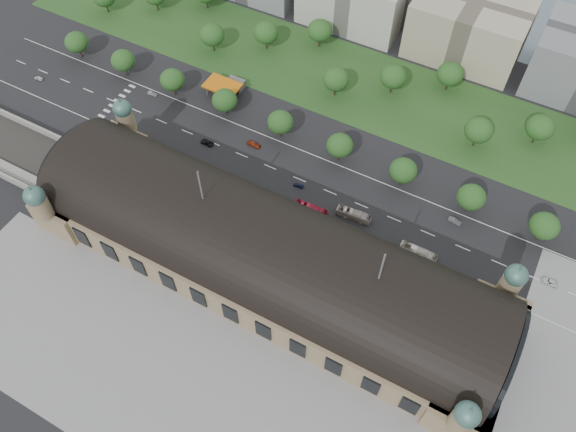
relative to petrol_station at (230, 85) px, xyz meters
The scene contains 42 objects.
ground 84.71m from the petrol_station, 50.45° to the right, with size 900.00×900.00×0.00m, color black.
station 84.98m from the petrol_station, 50.45° to the right, with size 150.00×48.40×44.30m.
track_cutting 87.79m from the petrol_station, 129.73° to the right, with size 70.00×24.00×3.10m.
plaza_south 126.63m from the petrol_station, 59.68° to the right, with size 190.00×48.00×0.12m, color gray.
road_slab 43.62m from the petrol_station, 38.82° to the right, with size 260.00×26.00×0.10m, color black.
grass_belt 47.86m from the petrol_station, 35.47° to the left, with size 300.00×45.00×0.10m, color #244C1E.
petrol_station is the anchor object (origin of this frame).
office_4 100.64m from the petrol_station, 42.50° to the left, with size 45.00×32.00×24.00m, color #B6AA8F.
tree_row_0 67.38m from the petrol_station, 169.47° to the right, with size 9.60×9.60×11.52m.
tree_row_1 44.08m from the petrol_station, 163.73° to the right, with size 9.60×9.60×11.52m.
tree_row_2 22.32m from the petrol_station, 145.83° to the right, with size 9.60×9.60×11.52m.
tree_row_3 14.35m from the petrol_station, 64.33° to the right, with size 9.60×9.60×11.52m.
tree_row_4 32.64m from the petrol_station, 22.33° to the right, with size 9.60×9.60×11.52m.
tree_row_5 55.47m from the petrol_station, 12.84° to the right, with size 9.60×9.60×11.52m.
tree_row_6 78.99m from the petrol_station, ahead, with size 9.60×9.60×11.52m.
tree_row_7 102.74m from the petrol_station, ahead, with size 9.60×9.60×11.52m.
tree_row_8 126.58m from the petrol_station, ahead, with size 9.60×9.60×11.52m.
tree_belt_3 26.54m from the petrol_station, 137.15° to the left, with size 10.40×10.40×12.48m.
tree_belt_4 30.15m from the petrol_station, 90.18° to the left, with size 10.40×10.40×12.48m.
tree_belt_5 46.08m from the petrol_station, 65.62° to the left, with size 10.40×10.40×12.48m.
tree_belt_6 42.15m from the petrol_station, 25.05° to the left, with size 10.40×10.40×12.48m.
tree_belt_7 64.40m from the petrol_station, 27.57° to the left, with size 10.40×10.40×12.48m.
tree_belt_8 86.76m from the petrol_station, 28.79° to the left, with size 10.40×10.40×12.48m.
tree_belt_9 96.68m from the petrol_station, 10.57° to the left, with size 10.40×10.40×12.48m.
tree_belt_10 117.83m from the petrol_station, 14.62° to the left, with size 10.40×10.40×12.48m.
traffic_car_0 78.71m from the petrol_station, 156.27° to the right, with size 1.53×3.81×1.30m, color silver.
traffic_car_1 30.99m from the petrol_station, 146.80° to the right, with size 1.38×3.97×1.31m, color gray.
traffic_car_2 29.72m from the petrol_station, 74.79° to the right, with size 2.36×5.12×1.42m, color black.
traffic_car_3 31.85m from the petrol_station, 41.93° to the right, with size 2.11×5.20×1.51m, color maroon.
traffic_car_4 55.98m from the petrol_station, 32.78° to the right, with size 1.50×3.72×1.27m, color #171E41.
traffic_car_5 101.91m from the petrol_station, 10.62° to the right, with size 1.54×4.42×1.46m, color slate.
traffic_car_6 136.16m from the petrol_station, 11.37° to the right, with size 2.35×5.11×1.42m, color white.
parked_car_0 51.18m from the petrol_station, 120.69° to the right, with size 1.34×3.85×1.27m, color black.
parked_car_1 44.48m from the petrol_station, 85.45° to the right, with size 2.68×5.81×1.61m, color maroon.
parked_car_2 44.55m from the petrol_station, 95.53° to the right, with size 2.06×5.07×1.47m, color #181944.
parked_car_3 43.02m from the petrol_station, 87.84° to the right, with size 1.69×4.20×1.43m, color #5B5E62.
parked_car_4 41.26m from the petrol_station, 77.91° to the right, with size 1.61×4.61×1.52m, color silver.
parked_car_5 55.26m from the petrol_station, 51.05° to the right, with size 2.34×5.08×1.41m, color gray.
parked_car_6 46.34m from the petrol_station, 73.07° to the right, with size 2.28×5.60×1.62m, color black.
bus_west 67.67m from the petrol_station, 34.46° to the right, with size 2.83×12.11×3.37m, color red.
bus_mid 77.06m from the petrol_station, 25.59° to the right, with size 2.84×12.13×3.38m, color beige.
bus_east 100.87m from the petrol_station, 21.53° to the right, with size 2.91×12.42×3.46m, color silver.
Camera 1 is at (48.08, -73.90, 154.80)m, focal length 35.00 mm.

